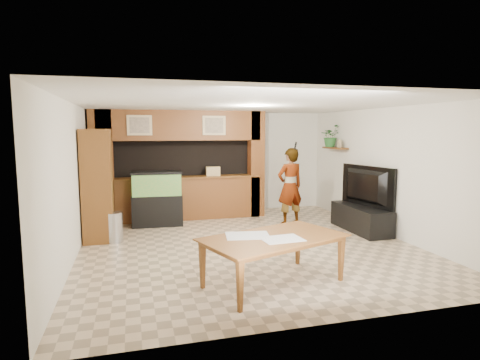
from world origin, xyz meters
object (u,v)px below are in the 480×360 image
object	(u,v)px
pantry_cabinet	(98,185)
aquarium	(157,199)
person	(290,187)
television	(362,186)
dining_table	(275,261)

from	to	relation	value
pantry_cabinet	aquarium	xyz separation A→B (m)	(1.18, 0.83, -0.48)
pantry_cabinet	person	world-z (taller)	pantry_cabinet
aquarium	pantry_cabinet	bearing A→B (deg)	-141.50
television	person	xyz separation A→B (m)	(-1.25, 0.94, -0.09)
television	dining_table	bearing A→B (deg)	119.27
aquarium	person	world-z (taller)	person
person	dining_table	bearing A→B (deg)	53.39
aquarium	person	bearing A→B (deg)	-9.27
television	pantry_cabinet	bearing A→B (deg)	70.93
pantry_cabinet	aquarium	world-z (taller)	pantry_cabinet
pantry_cabinet	person	xyz separation A→B (m)	(4.10, 0.19, -0.21)
television	person	size ratio (longest dim) A/B	0.86
person	aquarium	bearing A→B (deg)	-23.93
person	dining_table	size ratio (longest dim) A/B	0.90
aquarium	person	xyz separation A→B (m)	(2.92, -0.65, 0.27)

